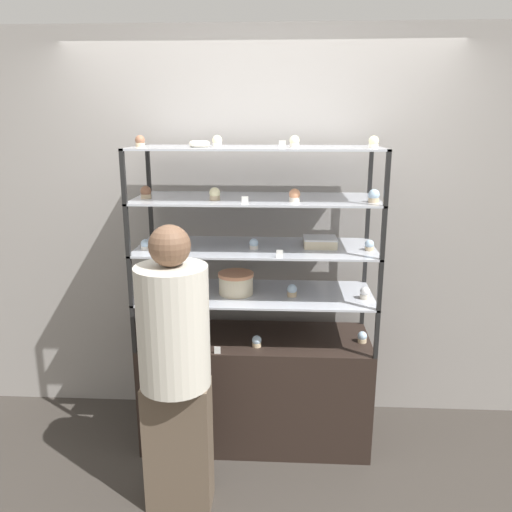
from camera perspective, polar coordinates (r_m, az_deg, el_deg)
ground_plane at (r=3.52m, az=0.00°, el=-19.77°), size 20.00×20.00×0.00m
back_wall at (r=3.38m, az=0.37°, el=2.91°), size 8.00×0.05×2.60m
display_base at (r=3.33m, az=0.00°, el=-14.77°), size 1.42×0.54×0.71m
display_riser_lower at (r=3.07m, az=0.00°, el=-4.51°), size 1.42×0.54×0.29m
display_riser_middle at (r=2.99m, az=0.00°, el=0.79°), size 1.42×0.54×0.29m
display_riser_upper at (r=2.93m, az=0.00°, el=6.35°), size 1.42×0.54×0.29m
display_riser_top at (r=2.90m, az=0.00°, el=12.08°), size 1.42×0.54×0.29m
layer_cake_centerpiece at (r=3.03m, az=-2.30°, el=-3.11°), size 0.22×0.22×0.13m
sheet_cake_frosted at (r=2.99m, az=7.33°, el=1.60°), size 0.19×0.17×0.06m
cupcake_0 at (r=3.19m, az=-11.88°, el=-8.76°), size 0.06×0.06×0.07m
cupcake_1 at (r=3.03m, az=0.08°, el=-9.73°), size 0.06×0.06×0.07m
cupcake_2 at (r=3.16m, az=12.05°, el=-9.06°), size 0.06×0.06×0.07m
price_tag_0 at (r=2.96m, az=-4.44°, el=-10.68°), size 0.04×0.00×0.04m
cupcake_3 at (r=3.11m, az=-12.28°, el=-3.61°), size 0.06×0.06×0.07m
cupcake_4 at (r=3.00m, az=4.13°, el=-3.96°), size 0.06×0.06×0.07m
cupcake_5 at (r=3.02m, az=12.34°, el=-4.17°), size 0.06×0.06×0.07m
price_tag_1 at (r=2.85m, az=-5.77°, el=-5.33°), size 0.04×0.00×0.04m
cupcake_6 at (r=2.97m, az=-12.53°, el=1.26°), size 0.05×0.05×0.06m
cupcake_7 at (r=2.92m, az=-0.25°, el=1.37°), size 0.05×0.05×0.06m
cupcake_8 at (r=2.96m, az=12.83°, el=1.20°), size 0.05×0.05×0.06m
price_tag_2 at (r=2.73m, az=2.72°, el=0.25°), size 0.04×0.00×0.04m
cupcake_9 at (r=2.97m, az=-12.47°, el=7.10°), size 0.06×0.06×0.07m
cupcake_10 at (r=2.85m, az=-4.74°, el=7.07°), size 0.06×0.06×0.07m
cupcake_11 at (r=2.78m, az=4.43°, el=6.90°), size 0.06×0.06×0.07m
cupcake_12 at (r=2.83m, az=13.32°, el=6.67°), size 0.06×0.06×0.07m
price_tag_3 at (r=2.68m, az=-1.27°, el=6.36°), size 0.04×0.00×0.04m
cupcake_13 at (r=2.95m, az=-13.11°, el=12.64°), size 0.05×0.05×0.06m
cupcake_14 at (r=2.87m, az=-4.46°, el=12.92°), size 0.05×0.05×0.06m
cupcake_15 at (r=2.83m, az=4.42°, el=12.89°), size 0.05×0.05×0.06m
cupcake_16 at (r=2.81m, az=13.30°, el=12.54°), size 0.05×0.05×0.06m
price_tag_4 at (r=2.64m, az=3.03°, el=12.60°), size 0.04×0.00×0.04m
donut_glazed at (r=2.88m, az=-6.48°, el=12.62°), size 0.12×0.12×0.03m
customer_figure at (r=2.61m, az=-9.24°, el=-12.12°), size 0.36×0.36×1.54m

